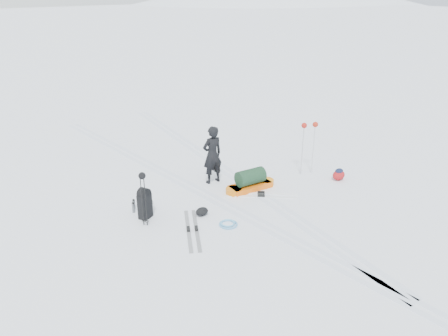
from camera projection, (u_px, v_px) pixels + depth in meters
The scene contains 14 objects.
ground at pixel (226, 205), 11.00m from camera, with size 200.00×200.00×0.00m, color white.
snow_hill_backdrop at pixel (218, 243), 134.50m from camera, with size 359.50×192.00×162.45m.
ski_tracks at pixel (224, 187), 11.98m from camera, with size 3.38×17.97×0.01m.
skier at pixel (212, 155), 11.97m from camera, with size 0.60×0.39×1.64m, color black.
pulk_sled at pixel (250, 182), 11.79m from camera, with size 1.53×0.61×0.57m.
expedition_rucksack at pixel (145, 203), 10.35m from camera, with size 0.67×0.76×0.78m.
ski_poles_black at pixel (142, 182), 9.69m from camera, with size 0.16×0.17×1.33m.
ski_poles_silver at pixel (309, 131), 12.33m from camera, with size 0.48×0.29×1.57m.
touring_skis_grey at pixel (192, 230), 9.89m from camera, with size 1.14×1.73×0.07m.
touring_skis_white at pixel (261, 195), 11.51m from camera, with size 1.61×1.48×0.07m.
rope_coil at pixel (228, 224), 10.11m from camera, with size 0.51×0.51×0.05m.
small_daypack at pixel (339, 174), 12.37m from camera, with size 0.40×0.30×0.34m.
thermos_pair at pixel (134, 206), 10.71m from camera, with size 0.19×0.26×0.27m.
stuff_sack at pixel (202, 212), 10.50m from camera, with size 0.37×0.31×0.20m.
Camera 1 is at (-5.99, -7.69, 5.18)m, focal length 35.00 mm.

